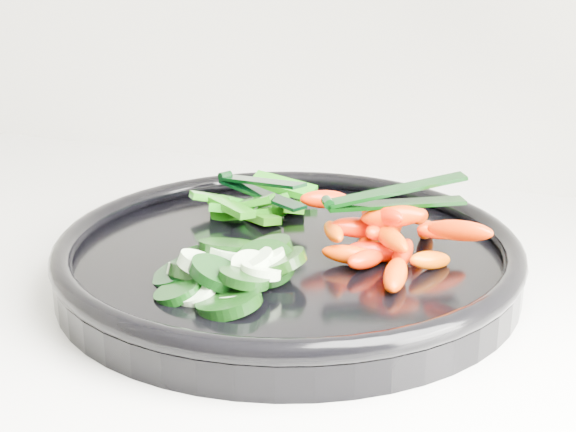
% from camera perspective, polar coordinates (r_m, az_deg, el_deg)
% --- Properties ---
extents(veggie_tray, '(0.45, 0.45, 0.04)m').
position_cam_1_polar(veggie_tray, '(0.65, -0.00, -2.88)').
color(veggie_tray, black).
rests_on(veggie_tray, counter).
extents(cucumber_pile, '(0.12, 0.14, 0.04)m').
position_cam_1_polar(cucumber_pile, '(0.60, -4.66, -3.75)').
color(cucumber_pile, black).
rests_on(cucumber_pile, veggie_tray).
extents(carrot_pile, '(0.17, 0.15, 0.05)m').
position_cam_1_polar(carrot_pile, '(0.63, 7.13, -1.40)').
color(carrot_pile, '#DA3E00').
rests_on(carrot_pile, veggie_tray).
extents(pepper_pile, '(0.11, 0.11, 0.04)m').
position_cam_1_polar(pepper_pile, '(0.73, -2.39, 0.74)').
color(pepper_pile, '#19730A').
rests_on(pepper_pile, veggie_tray).
extents(tong_carrot, '(0.10, 0.07, 0.02)m').
position_cam_1_polar(tong_carrot, '(0.63, 7.41, 1.33)').
color(tong_carrot, black).
rests_on(tong_carrot, carrot_pile).
extents(tong_pepper, '(0.11, 0.06, 0.02)m').
position_cam_1_polar(tong_pepper, '(0.73, -2.13, 2.09)').
color(tong_pepper, black).
rests_on(tong_pepper, pepper_pile).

